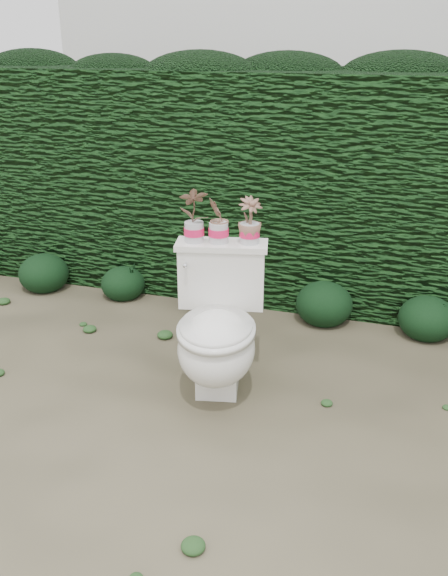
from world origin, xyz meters
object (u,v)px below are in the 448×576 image
(potted_plant_left, at_px, (194,216))
(potted_plant_right, at_px, (250,222))
(toilet, at_px, (218,331))
(potted_plant_center, at_px, (219,221))

(potted_plant_left, bearing_deg, potted_plant_right, 165.69)
(toilet, bearing_deg, potted_plant_center, 94.04)
(toilet, relative_size, potted_plant_left, 2.67)
(potted_plant_center, height_order, potted_plant_right, potted_plant_right)
(toilet, xyz_separation_m, potted_plant_right, (0.10, 0.27, 0.54))
(toilet, distance_m, potted_plant_center, 0.59)
(potted_plant_center, bearing_deg, potted_plant_right, 99.55)
(toilet, xyz_separation_m, potted_plant_center, (-0.07, 0.23, 0.54))
(potted_plant_left, xyz_separation_m, potted_plant_right, (0.29, 0.06, -0.03))
(potted_plant_left, bearing_deg, potted_plant_center, 165.69)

